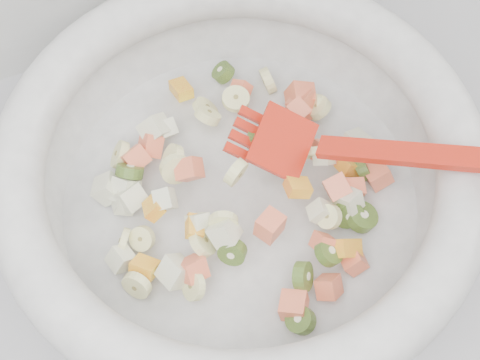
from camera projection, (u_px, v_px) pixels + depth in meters
name	position (u px, v px, depth m)	size (l,w,h in m)	color
counter	(310.00, 337.00, 1.03)	(2.00, 0.60, 0.90)	#97969B
mixing_bowl	(240.00, 172.00, 0.58)	(0.43, 0.42, 0.15)	silver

